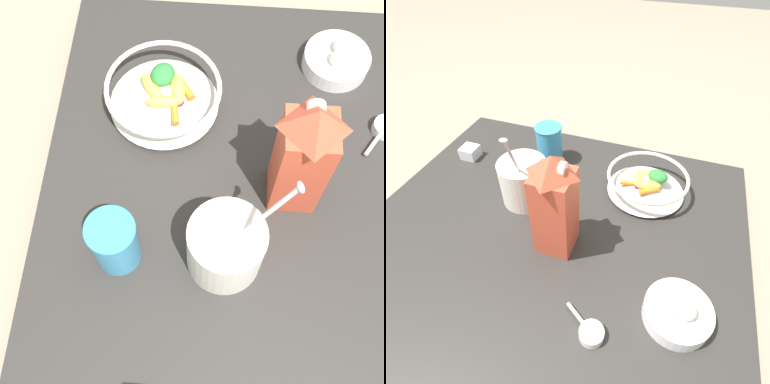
# 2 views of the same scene
# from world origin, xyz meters

# --- Properties ---
(ground_plane) EXTENTS (6.00, 6.00, 0.00)m
(ground_plane) POSITION_xyz_m (0.00, 0.00, 0.00)
(ground_plane) COLOR gray
(countertop) EXTENTS (0.98, 0.98, 0.05)m
(countertop) POSITION_xyz_m (0.00, 0.00, 0.02)
(countertop) COLOR #2D2B28
(countertop) RESTS_ON ground_plane
(fruit_bowl) EXTENTS (0.23, 0.23, 0.08)m
(fruit_bowl) POSITION_xyz_m (0.27, -0.21, 0.09)
(fruit_bowl) COLOR silver
(fruit_bowl) RESTS_ON countertop
(milk_carton) EXTENTS (0.09, 0.09, 0.27)m
(milk_carton) POSITION_xyz_m (0.02, -0.03, 0.18)
(milk_carton) COLOR #CC4C33
(milk_carton) RESTS_ON countertop
(yogurt_tub) EXTENTS (0.17, 0.13, 0.27)m
(yogurt_tub) POSITION_xyz_m (0.14, 0.11, 0.12)
(yogurt_tub) COLOR silver
(yogurt_tub) RESTS_ON countertop
(drinking_cup) EXTENTS (0.09, 0.09, 0.13)m
(drinking_cup) POSITION_xyz_m (0.33, 0.12, 0.11)
(drinking_cup) COLOR #3893C6
(drinking_cup) RESTS_ON countertop
(measuring_scoop) EXTENTS (0.07, 0.09, 0.02)m
(measuring_scoop) POSITION_xyz_m (-0.17, -0.18, 0.06)
(measuring_scoop) COLOR white
(measuring_scoop) RESTS_ON countertop
(garlic_bowl) EXTENTS (0.14, 0.14, 0.07)m
(garlic_bowl) POSITION_xyz_m (-0.08, -0.33, 0.07)
(garlic_bowl) COLOR white
(garlic_bowl) RESTS_ON countertop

